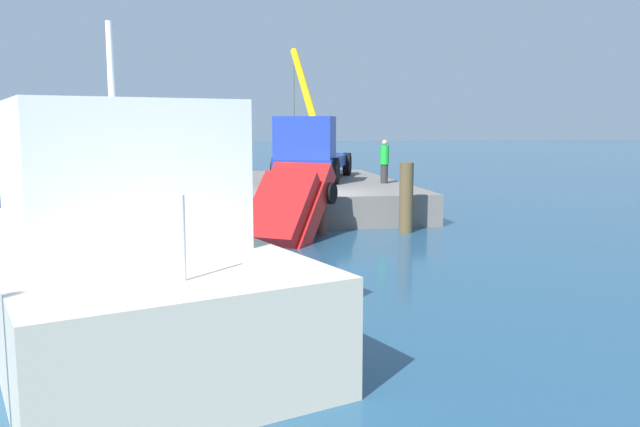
{
  "coord_description": "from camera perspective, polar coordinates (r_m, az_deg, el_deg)",
  "views": [
    {
      "loc": [
        20.91,
        -3.36,
        3.33
      ],
      "look_at": [
        1.78,
        -0.07,
        0.63
      ],
      "focal_mm": 36.39,
      "sensor_mm": 36.0,
      "label": 1
    }
  ],
  "objects": [
    {
      "name": "dock",
      "position": [
        25.99,
        -2.27,
        1.72
      ],
      "size": [
        11.69,
        8.19,
        1.04
      ],
      "primitive_type": "cube",
      "color": "slate",
      "rests_on": "ground"
    },
    {
      "name": "moored_yacht",
      "position": [
        12.56,
        -18.97,
        -4.95
      ],
      "size": [
        11.41,
        7.31,
        6.48
      ],
      "color": "beige",
      "rests_on": "ground"
    },
    {
      "name": "piling_near",
      "position": [
        19.04,
        -7.83,
        1.07
      ],
      "size": [
        0.31,
        0.31,
        2.16
      ],
      "primitive_type": "cylinder",
      "color": "brown",
      "rests_on": "ground"
    },
    {
      "name": "dock_worker",
      "position": [
        25.03,
        5.69,
        4.59
      ],
      "size": [
        0.34,
        0.34,
        1.67
      ],
      "color": "#2D2D2D",
      "rests_on": "dock"
    },
    {
      "name": "ground",
      "position": [
        21.44,
        -0.62,
        -1.01
      ],
      "size": [
        200.0,
        200.0,
        0.0
      ],
      "primitive_type": "plane",
      "color": "navy"
    },
    {
      "name": "piling_far",
      "position": [
        20.03,
        7.59,
        1.39
      ],
      "size": [
        0.42,
        0.42,
        2.15
      ],
      "primitive_type": "cylinder",
      "color": "brown",
      "rests_on": "ground"
    },
    {
      "name": "piling_mid",
      "position": [
        19.56,
        0.01,
        0.83
      ],
      "size": [
        0.44,
        0.44,
        1.83
      ],
      "primitive_type": "cylinder",
      "color": "brown",
      "rests_on": "ground"
    },
    {
      "name": "salvaged_car",
      "position": [
        18.42,
        -3.34,
        -0.71
      ],
      "size": [
        4.09,
        3.58,
        3.42
      ],
      "color": "red",
      "rests_on": "ground"
    },
    {
      "name": "crane_truck",
      "position": [
        26.38,
        -0.85,
        5.87
      ],
      "size": [
        11.23,
        4.07,
        6.16
      ],
      "color": "navy",
      "rests_on": "dock"
    }
  ]
}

